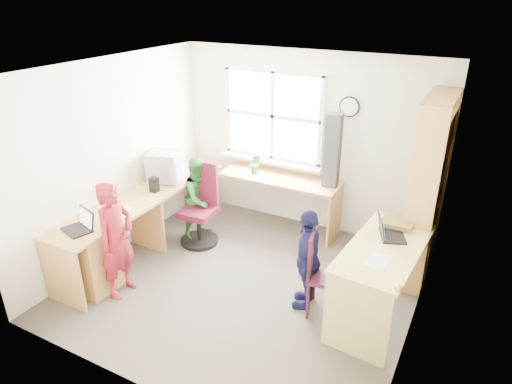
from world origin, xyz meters
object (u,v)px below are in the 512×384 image
swivel_chair (201,209)px  laptop_right (388,232)px  potted_plant (255,164)px  wooden_chair (322,270)px  laptop_left (81,225)px  l_desk (137,233)px  bookshelf (427,194)px  right_desk (383,266)px  cd_tower (332,151)px  person_red (116,240)px  person_green (200,198)px  crt_monitor (165,166)px  person_navy (308,259)px

swivel_chair → laptop_right: (2.42, -0.22, 0.40)m
swivel_chair → potted_plant: bearing=60.4°
wooden_chair → laptop_left: (-2.42, -0.83, 0.30)m
l_desk → bookshelf: size_ratio=1.40×
potted_plant → wooden_chair: bearing=-43.3°
right_desk → cd_tower: size_ratio=1.54×
swivel_chair → potted_plant: swivel_chair is taller
person_red → person_green: bearing=-4.8°
l_desk → bookshelf: bookshelf is taller
crt_monitor → swivel_chair: bearing=-19.1°
right_desk → person_green: 2.59m
l_desk → laptop_left: (-0.20, -0.60, 0.34)m
swivel_chair → laptop_right: swivel_chair is taller
potted_plant → person_navy: size_ratio=0.24×
person_navy → laptop_right: bearing=106.5°
potted_plant → l_desk: bearing=-112.5°
swivel_chair → l_desk: bearing=-113.7°
crt_monitor → cd_tower: size_ratio=0.52×
wooden_chair → person_navy: size_ratio=0.83×
laptop_right → cd_tower: bearing=19.8°
right_desk → potted_plant: 2.42m
l_desk → crt_monitor: size_ratio=5.99×
swivel_chair → crt_monitor: size_ratio=2.18×
person_navy → wooden_chair: bearing=66.5°
laptop_left → laptop_right: (2.93, 1.25, 0.07)m
wooden_chair → laptop_right: size_ratio=2.33×
swivel_chair → crt_monitor: bearing=174.3°
bookshelf → laptop_left: (-3.15, -2.07, -0.20)m
bookshelf → swivel_chair: (-2.64, -0.59, -0.54)m
potted_plant → person_red: (-0.52, -2.15, -0.23)m
bookshelf → potted_plant: bookshelf is taller
laptop_right → cd_tower: cd_tower is taller
wooden_chair → person_green: 2.13m
person_red → potted_plant: bearing=-16.3°
potted_plant → laptop_right: bearing=-26.5°
bookshelf → cd_tower: bookshelf is taller
l_desk → person_green: bearing=77.1°
cd_tower → person_green: size_ratio=0.86×
bookshelf → l_desk: bearing=-153.6°
l_desk → person_green: person_green is taller
wooden_chair → laptop_right: 0.76m
l_desk → potted_plant: size_ratio=10.89×
bookshelf → person_red: 3.42m
person_red → cd_tower: bearing=-37.8°
potted_plant → swivel_chair: bearing=-115.5°
person_navy → swivel_chair: bearing=-122.2°
right_desk → crt_monitor: bearing=176.4°
bookshelf → crt_monitor: size_ratio=4.26×
cd_tower → potted_plant: (-1.05, -0.08, -0.34)m
potted_plant → laptop_left: bearing=-111.4°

